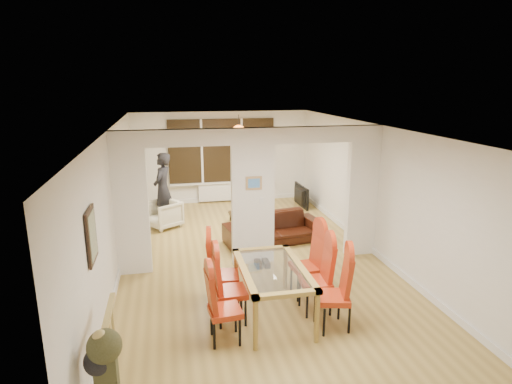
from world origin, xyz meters
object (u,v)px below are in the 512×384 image
object	(u,v)px
armchair	(163,214)
coffee_table	(251,217)
dining_table	(272,292)
sofa	(274,228)
bottle	(257,207)
bowl	(244,213)
dining_chair_lb	(231,286)
dining_chair_la	(225,305)
dining_chair_rc	(306,262)
dining_chair_lc	(224,271)
television	(298,196)
dining_chair_rb	(316,277)
dining_chair_ra	(333,292)
person	(163,189)

from	to	relation	value
armchair	coffee_table	distance (m)	2.15
dining_table	sofa	xyz separation A→B (m)	(0.77, 2.96, -0.08)
armchair	bottle	bearing A→B (deg)	53.46
bowl	dining_chair_lb	bearing A→B (deg)	-102.65
dining_chair_la	dining_chair_rc	distance (m)	1.77
sofa	bottle	distance (m)	1.37
dining_table	dining_chair_lb	bearing A→B (deg)	-177.68
dining_chair_la	dining_chair_lc	size ratio (longest dim) A/B	0.92
television	coffee_table	size ratio (longest dim) A/B	0.97
dining_chair_rb	bowl	xyz separation A→B (m)	(-0.32, 4.31, -0.28)
dining_chair_ra	television	bearing A→B (deg)	90.95
bowl	armchair	bearing A→B (deg)	176.23
dining_chair_ra	television	distance (m)	6.16
dining_chair_rb	sofa	distance (m)	2.97
dining_chair_lc	dining_chair_rc	size ratio (longest dim) A/B	0.99
sofa	person	size ratio (longest dim) A/B	1.20
dining_chair_lc	coffee_table	size ratio (longest dim) A/B	1.06
dining_chair_rc	person	size ratio (longest dim) A/B	0.65
dining_chair_la	bottle	xyz separation A→B (m)	(1.46, 4.82, -0.13)
dining_chair_lb	bowl	size ratio (longest dim) A/B	4.76
person	coffee_table	xyz separation A→B (m)	(2.12, -0.30, -0.76)
dining_table	dining_chair_ra	bearing A→B (deg)	-33.25
dining_chair_lc	coffee_table	xyz separation A→B (m)	(1.21, 3.93, -0.44)
armchair	bowl	size ratio (longest dim) A/B	3.10
dining_chair_ra	bottle	bearing A→B (deg)	104.46
sofa	television	world-z (taller)	sofa
television	bottle	xyz separation A→B (m)	(-1.42, -1.18, 0.09)
dining_chair_ra	dining_chair_rb	distance (m)	0.50
dining_chair_la	sofa	distance (m)	3.79
dining_chair_la	television	distance (m)	6.66
sofa	person	xyz separation A→B (m)	(-2.33, 1.74, 0.58)
dining_chair_ra	sofa	bearing A→B (deg)	103.38
coffee_table	bowl	size ratio (longest dim) A/B	4.65
person	television	size ratio (longest dim) A/B	1.71
dining_table	bowl	xyz separation A→B (m)	(0.35, 4.32, -0.11)
dining_chair_rc	bottle	xyz separation A→B (m)	(-0.01, 3.82, -0.18)
dining_chair_lc	sofa	world-z (taller)	dining_chair_lc
dining_chair_lb	dining_chair_rc	xyz separation A→B (m)	(1.31, 0.54, 0.02)
television	bottle	size ratio (longest dim) A/B	3.62
sofa	dining_chair_rc	bearing A→B (deg)	-100.76
dining_table	bottle	xyz separation A→B (m)	(0.68, 4.33, 0.00)
dining_chair_la	television	world-z (taller)	dining_chair_la
dining_table	dining_chair_ra	world-z (taller)	dining_chair_ra
dining_chair_rc	dining_chair_rb	bearing A→B (deg)	-98.17
dining_chair_rc	dining_chair_lb	bearing A→B (deg)	-163.46
dining_chair_rc	coffee_table	distance (m)	3.92
dining_chair_rb	coffee_table	distance (m)	4.43
sofa	armchair	world-z (taller)	armchair
dining_chair_la	sofa	bearing A→B (deg)	60.85
dining_chair_lb	person	world-z (taller)	person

